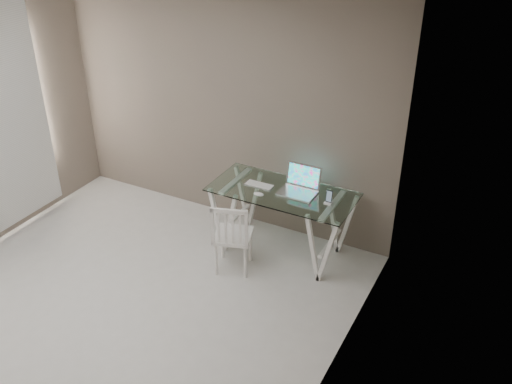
# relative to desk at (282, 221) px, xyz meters

# --- Properties ---
(room) EXTENTS (4.50, 4.52, 2.71)m
(room) POSITION_rel_desk_xyz_m (-0.99, -1.80, 1.33)
(room) COLOR beige
(room) RESTS_ON ground
(desk) EXTENTS (1.50, 0.70, 0.75)m
(desk) POSITION_rel_desk_xyz_m (0.00, 0.00, 0.00)
(desk) COLOR silver
(desk) RESTS_ON ground
(chair) EXTENTS (0.47, 0.47, 0.81)m
(chair) POSITION_rel_desk_xyz_m (-0.29, -0.55, 0.06)
(chair) COLOR white
(chair) RESTS_ON ground
(laptop) EXTENTS (0.37, 0.31, 0.26)m
(laptop) POSITION_rel_desk_xyz_m (0.15, 0.09, 0.43)
(laptop) COLOR #B4B4B8
(laptop) RESTS_ON desk
(keyboard) EXTENTS (0.31, 0.13, 0.01)m
(keyboard) POSITION_rel_desk_xyz_m (-0.27, 0.00, 0.37)
(keyboard) COLOR silver
(keyboard) RESTS_ON desk
(mouse) EXTENTS (0.11, 0.07, 0.04)m
(mouse) POSITION_rel_desk_xyz_m (-0.18, -0.19, 0.38)
(mouse) COLOR silver
(mouse) RESTS_ON desk
(phone_dock) EXTENTS (0.08, 0.08, 0.14)m
(phone_dock) POSITION_rel_desk_xyz_m (0.51, -0.01, 0.40)
(phone_dock) COLOR white
(phone_dock) RESTS_ON desk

